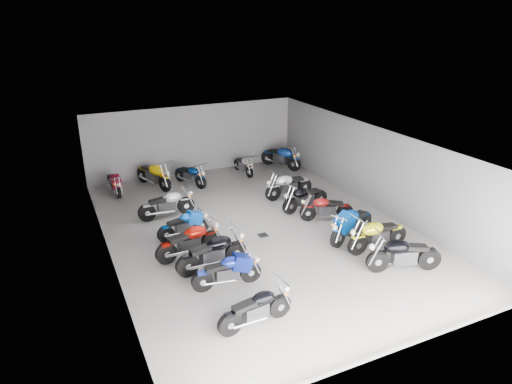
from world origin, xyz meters
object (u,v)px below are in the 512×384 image
Objects in this scene: motorcycle_left_f at (167,204)px; motorcycle_right_e at (305,198)px; motorcycle_right_f at (288,185)px; motorcycle_back_a at (114,183)px; motorcycle_right_c at (351,224)px; motorcycle_right_b at (377,235)px; motorcycle_left_d at (190,241)px; motorcycle_back_f at (281,157)px; motorcycle_back_b at (154,175)px; motorcycle_back_e at (244,165)px; motorcycle_left_a at (257,308)px; motorcycle_left_c at (213,253)px; motorcycle_left_e at (184,225)px; motorcycle_back_c at (191,175)px; motorcycle_right_a at (403,254)px; drain_grate at (263,235)px; motorcycle_left_b at (228,271)px; motorcycle_right_d at (326,208)px.

motorcycle_left_f reaches higher than motorcycle_right_e.
motorcycle_back_a is at bearing 56.61° from motorcycle_right_f.
motorcycle_right_e is (-0.15, 2.80, -0.05)m from motorcycle_right_c.
motorcycle_right_b is 1.16× the size of motorcycle_back_a.
motorcycle_left_d is 9.42m from motorcycle_back_f.
motorcycle_back_b reaches higher than motorcycle_back_e.
motorcycle_left_a is 0.89× the size of motorcycle_left_c.
motorcycle_back_e is at bearing 131.55° from motorcycle_left_e.
motorcycle_back_c is (1.52, -0.45, -0.09)m from motorcycle_back_b.
motorcycle_right_a is at bearing 162.36° from motorcycle_right_c.
motorcycle_right_b is at bearing 43.42° from motorcycle_left_f.
drain_grate is 7.46m from motorcycle_back_f.
motorcycle_back_b is (-0.02, 10.56, 0.09)m from motorcycle_left_a.
motorcycle_right_f is (4.94, 1.68, 0.08)m from motorcycle_left_e.
motorcycle_right_c is at bearing 23.48° from motorcycle_right_a.
motorcycle_back_b reaches higher than motorcycle_right_e.
motorcycle_left_f is 0.96× the size of motorcycle_right_b.
motorcycle_back_f is at bearing -26.75° from motorcycle_right_e.
motorcycle_left_c reaches higher than motorcycle_back_e.
motorcycle_right_b is 11.07m from motorcycle_back_a.
motorcycle_left_a is 2.96m from motorcycle_left_c.
drain_grate is 2.72m from motorcycle_left_e.
motorcycle_left_f is at bearing 177.76° from motorcycle_left_c.
motorcycle_left_c is 1.03× the size of motorcycle_left_d.
motorcycle_left_c reaches higher than motorcycle_left_b.
motorcycle_left_c is 1.00× the size of motorcycle_back_b.
motorcycle_right_c is 1.65m from motorcycle_right_d.
motorcycle_back_b is (-5.02, 10.07, 0.03)m from motorcycle_right_a.
motorcycle_left_e is at bearing 157.49° from drain_grate.
motorcycle_right_b is 3.80m from motorcycle_right_e.
motorcycle_right_d is at bearing 4.63° from motorcycle_right_b.
motorcycle_right_b reaches higher than motorcycle_left_d.
motorcycle_left_b is at bearing -2.95° from motorcycle_left_c.
motorcycle_left_f is at bearing 27.89° from motorcycle_right_c.
motorcycle_back_b is (1.71, 0.02, 0.10)m from motorcycle_back_a.
motorcycle_left_f is 5.89m from motorcycle_right_d.
motorcycle_right_c is at bearing 174.22° from motorcycle_right_e.
motorcycle_right_e reaches higher than drain_grate.
motorcycle_back_a is at bearing 53.28° from motorcycle_right_a.
drain_grate is 0.15× the size of motorcycle_left_f.
motorcycle_right_c is at bearing 54.50° from motorcycle_back_f.
motorcycle_right_d reaches higher than drain_grate.
motorcycle_right_f reaches higher than drain_grate.
motorcycle_left_d reaches higher than motorcycle_back_c.
motorcycle_left_c is at bearing 25.33° from motorcycle_back_f.
motorcycle_left_a is at bearing 4.65° from motorcycle_left_b.
motorcycle_left_a is 0.90× the size of motorcycle_right_b.
motorcycle_back_f is (6.72, 6.60, 0.03)m from motorcycle_left_d.
motorcycle_back_a is 1.05× the size of motorcycle_back_e.
motorcycle_right_e reaches higher than motorcycle_back_a.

